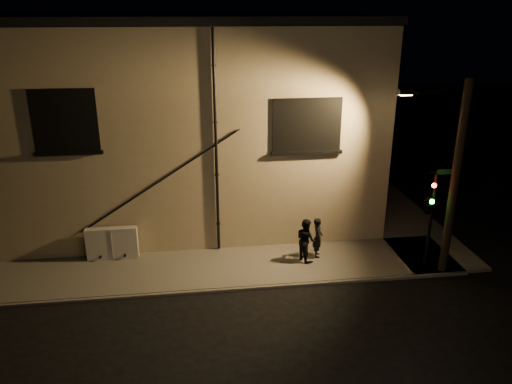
{
  "coord_description": "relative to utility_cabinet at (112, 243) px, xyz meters",
  "views": [
    {
      "loc": [
        -2.7,
        -14.82,
        9.05
      ],
      "look_at": [
        -0.47,
        1.8,
        2.87
      ],
      "focal_mm": 35.0,
      "sensor_mm": 36.0,
      "label": 1
    }
  ],
  "objects": [
    {
      "name": "utility_cabinet",
      "position": [
        0.0,
        0.0,
        0.0
      ],
      "size": [
        1.89,
        0.32,
        1.25
      ],
      "primitive_type": "cube",
      "color": "#BBB8B2",
      "rests_on": "sidewalk"
    },
    {
      "name": "traffic_signal",
      "position": [
        11.31,
        -2.2,
        1.88
      ],
      "size": [
        1.39,
        2.19,
        3.7
      ],
      "color": "black",
      "rests_on": "sidewalk"
    },
    {
      "name": "streetlamp_pole",
      "position": [
        11.88,
        -2.44,
        2.99
      ],
      "size": [
        2.02,
        1.39,
        7.0
      ],
      "color": "black",
      "rests_on": "ground"
    },
    {
      "name": "sidewalk",
      "position": [
        7.04,
        1.69,
        -0.68
      ],
      "size": [
        21.0,
        16.0,
        0.12
      ],
      "color": "#5B5852",
      "rests_on": "ground"
    },
    {
      "name": "pedestrian_a",
      "position": [
        7.72,
        -0.86,
        0.16
      ],
      "size": [
        0.46,
        0.62,
        1.57
      ],
      "primitive_type": "imported",
      "rotation": [
        0.0,
        0.0,
        1.41
      ],
      "color": "black",
      "rests_on": "sidewalk"
    },
    {
      "name": "pedestrian_b",
      "position": [
        7.2,
        -1.08,
        0.2
      ],
      "size": [
        0.88,
        0.98,
        1.65
      ],
      "primitive_type": "imported",
      "rotation": [
        0.0,
        0.0,
        1.95
      ],
      "color": "black",
      "rests_on": "sidewalk"
    },
    {
      "name": "ground",
      "position": [
        5.82,
        -2.7,
        -0.74
      ],
      "size": [
        90.0,
        90.0,
        0.0
      ],
      "primitive_type": "plane",
      "color": "black"
    },
    {
      "name": "building",
      "position": [
        2.82,
        6.29,
        3.66
      ],
      "size": [
        16.2,
        12.23,
        8.8
      ],
      "color": "tan",
      "rests_on": "ground"
    }
  ]
}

